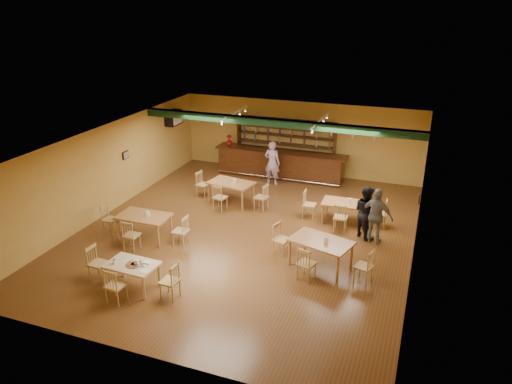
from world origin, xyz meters
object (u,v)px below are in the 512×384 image
at_px(dining_table_a, 231,192).
at_px(patron_right_a, 366,212).
at_px(dining_table_d, 320,254).
at_px(dining_table_c, 145,227).
at_px(near_table, 133,276).
at_px(patron_bar, 272,163).
at_px(bar_counter, 280,164).
at_px(dining_table_b, 344,212).

distance_m(dining_table_a, patron_right_a, 5.01).
bearing_deg(patron_right_a, dining_table_d, 112.26).
xyz_separation_m(dining_table_c, patron_right_a, (6.25, 2.48, 0.44)).
distance_m(near_table, patron_right_a, 7.07).
relative_size(near_table, patron_right_a, 0.78).
xyz_separation_m(near_table, patron_bar, (0.94, 8.24, 0.53)).
bearing_deg(dining_table_d, dining_table_c, -162.06).
xyz_separation_m(bar_counter, dining_table_c, (-2.21, -6.62, -0.18)).
xyz_separation_m(dining_table_a, patron_bar, (0.77, 2.29, 0.48)).
bearing_deg(patron_right_a, near_table, 86.88).
bearing_deg(patron_right_a, dining_table_b, -2.42).
distance_m(bar_counter, dining_table_a, 3.23).
relative_size(dining_table_d, patron_bar, 0.93).
height_order(dining_table_c, dining_table_d, dining_table_d).
height_order(dining_table_a, dining_table_c, dining_table_a).
xyz_separation_m(dining_table_a, dining_table_b, (4.08, -0.22, -0.04)).
height_order(dining_table_a, dining_table_d, dining_table_d).
height_order(dining_table_b, dining_table_d, dining_table_d).
bearing_deg(dining_table_b, near_table, -128.48).
xyz_separation_m(dining_table_a, dining_table_d, (4.04, -3.31, 0.02)).
height_order(bar_counter, dining_table_c, bar_counter).
bearing_deg(patron_right_a, patron_bar, 3.72).
relative_size(dining_table_b, near_table, 1.09).
bearing_deg(dining_table_c, dining_table_d, 1.34).
height_order(dining_table_c, patron_bar, patron_bar).
height_order(dining_table_d, near_table, dining_table_d).
distance_m(dining_table_d, patron_bar, 6.50).
height_order(bar_counter, dining_table_b, bar_counter).
distance_m(dining_table_a, dining_table_c, 3.76).
bearing_deg(near_table, dining_table_d, 34.87).
distance_m(dining_table_c, near_table, 2.72).
xyz_separation_m(dining_table_d, patron_bar, (-3.26, 5.60, 0.47)).
relative_size(dining_table_d, near_table, 1.27).
bearing_deg(patron_bar, bar_counter, -91.25).
height_order(bar_counter, patron_bar, patron_bar).
bearing_deg(bar_counter, dining_table_b, -45.91).
bearing_deg(dining_table_b, dining_table_c, -150.84).
bearing_deg(dining_table_b, bar_counter, 132.17).
xyz_separation_m(dining_table_d, patron_right_a, (0.85, 2.29, 0.42)).
bearing_deg(bar_counter, dining_table_a, -105.28).
relative_size(patron_bar, patron_right_a, 1.06).
distance_m(bar_counter, patron_right_a, 5.78).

